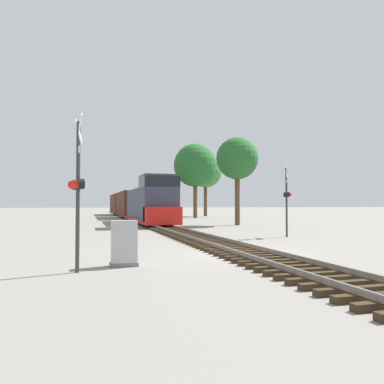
% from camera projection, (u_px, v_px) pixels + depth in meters
% --- Properties ---
extents(ground_plane, '(400.00, 400.00, 0.00)m').
position_uv_depth(ground_plane, '(242.00, 254.00, 15.08)').
color(ground_plane, gray).
extents(rail_track_bed, '(2.60, 160.00, 0.31)m').
position_uv_depth(rail_track_bed, '(242.00, 251.00, 15.09)').
color(rail_track_bed, '#382819').
rests_on(rail_track_bed, ground).
extents(freight_train, '(3.04, 47.45, 4.54)m').
position_uv_depth(freight_train, '(131.00, 204.00, 52.15)').
color(freight_train, '#33384C').
rests_on(freight_train, ground).
extents(crossing_signal_near, '(0.51, 1.01, 4.65)m').
position_uv_depth(crossing_signal_near, '(77.00, 186.00, 11.08)').
color(crossing_signal_near, '#333333').
rests_on(crossing_signal_near, ground).
extents(crossing_signal_far, '(0.58, 1.00, 4.41)m').
position_uv_depth(crossing_signal_far, '(287.00, 196.00, 22.93)').
color(crossing_signal_far, '#333333').
rests_on(crossing_signal_far, ground).
extents(relay_cabinet, '(0.90, 0.51, 1.48)m').
position_uv_depth(relay_cabinet, '(124.00, 244.00, 12.16)').
color(relay_cabinet, slate).
rests_on(relay_cabinet, ground).
extents(tree_far_right, '(4.05, 4.05, 8.44)m').
position_uv_depth(tree_far_right, '(237.00, 159.00, 35.98)').
color(tree_far_right, brown).
rests_on(tree_far_right, ground).
extents(tree_mid_background, '(6.22, 6.22, 10.72)m').
position_uv_depth(tree_mid_background, '(195.00, 166.00, 53.88)').
color(tree_mid_background, brown).
rests_on(tree_mid_background, ground).
extents(tree_deep_background, '(5.54, 5.54, 10.31)m').
position_uv_depth(tree_deep_background, '(205.00, 171.00, 62.27)').
color(tree_deep_background, brown).
rests_on(tree_deep_background, ground).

